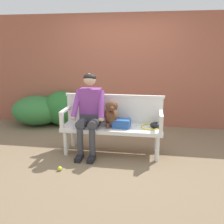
{
  "coord_description": "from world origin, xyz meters",
  "views": [
    {
      "loc": [
        0.59,
        -3.79,
        1.73
      ],
      "look_at": [
        0.0,
        0.0,
        0.72
      ],
      "focal_mm": 38.81,
      "sensor_mm": 36.0,
      "label": 1
    }
  ],
  "objects_px": {
    "person_seated": "(89,110)",
    "tennis_ball": "(60,168)",
    "tennis_racket": "(150,127)",
    "sports_bag": "(122,123)",
    "baseball_glove": "(156,125)",
    "garden_bench": "(112,130)",
    "dog_on_bench": "(111,113)"
  },
  "relations": [
    {
      "from": "garden_bench",
      "to": "dog_on_bench",
      "type": "relative_size",
      "value": 3.49
    },
    {
      "from": "dog_on_bench",
      "to": "baseball_glove",
      "type": "relative_size",
      "value": 2.16
    },
    {
      "from": "person_seated",
      "to": "baseball_glove",
      "type": "height_order",
      "value": "person_seated"
    },
    {
      "from": "garden_bench",
      "to": "tennis_racket",
      "type": "relative_size",
      "value": 2.95
    },
    {
      "from": "sports_bag",
      "to": "tennis_ball",
      "type": "xyz_separation_m",
      "value": [
        -0.82,
        -0.72,
        -0.51
      ]
    },
    {
      "from": "baseball_glove",
      "to": "sports_bag",
      "type": "height_order",
      "value": "sports_bag"
    },
    {
      "from": "person_seated",
      "to": "baseball_glove",
      "type": "distance_m",
      "value": 1.13
    },
    {
      "from": "person_seated",
      "to": "baseball_glove",
      "type": "relative_size",
      "value": 6.1
    },
    {
      "from": "person_seated",
      "to": "tennis_ball",
      "type": "bearing_deg",
      "value": -111.23
    },
    {
      "from": "dog_on_bench",
      "to": "sports_bag",
      "type": "bearing_deg",
      "value": 7.13
    },
    {
      "from": "garden_bench",
      "to": "baseball_glove",
      "type": "bearing_deg",
      "value": 4.96
    },
    {
      "from": "person_seated",
      "to": "tennis_ball",
      "type": "relative_size",
      "value": 20.34
    },
    {
      "from": "tennis_racket",
      "to": "tennis_ball",
      "type": "relative_size",
      "value": 8.51
    },
    {
      "from": "person_seated",
      "to": "dog_on_bench",
      "type": "relative_size",
      "value": 2.82
    },
    {
      "from": "tennis_racket",
      "to": "tennis_ball",
      "type": "bearing_deg",
      "value": -147.79
    },
    {
      "from": "garden_bench",
      "to": "tennis_racket",
      "type": "bearing_deg",
      "value": 5.97
    },
    {
      "from": "tennis_racket",
      "to": "sports_bag",
      "type": "relative_size",
      "value": 2.01
    },
    {
      "from": "person_seated",
      "to": "baseball_glove",
      "type": "bearing_deg",
      "value": 4.09
    },
    {
      "from": "garden_bench",
      "to": "tennis_ball",
      "type": "height_order",
      "value": "garden_bench"
    },
    {
      "from": "garden_bench",
      "to": "sports_bag",
      "type": "height_order",
      "value": "sports_bag"
    },
    {
      "from": "sports_bag",
      "to": "tennis_ball",
      "type": "relative_size",
      "value": 4.24
    },
    {
      "from": "person_seated",
      "to": "tennis_ball",
      "type": "xyz_separation_m",
      "value": [
        -0.28,
        -0.72,
        -0.71
      ]
    },
    {
      "from": "sports_bag",
      "to": "tennis_ball",
      "type": "bearing_deg",
      "value": -138.7
    },
    {
      "from": "dog_on_bench",
      "to": "baseball_glove",
      "type": "height_order",
      "value": "dog_on_bench"
    },
    {
      "from": "dog_on_bench",
      "to": "baseball_glove",
      "type": "distance_m",
      "value": 0.76
    },
    {
      "from": "garden_bench",
      "to": "baseball_glove",
      "type": "distance_m",
      "value": 0.74
    },
    {
      "from": "tennis_racket",
      "to": "person_seated",
      "type": "bearing_deg",
      "value": -175.38
    },
    {
      "from": "tennis_racket",
      "to": "sports_bag",
      "type": "xyz_separation_m",
      "value": [
        -0.46,
        -0.08,
        0.06
      ]
    },
    {
      "from": "dog_on_bench",
      "to": "sports_bag",
      "type": "distance_m",
      "value": 0.24
    },
    {
      "from": "garden_bench",
      "to": "tennis_ball",
      "type": "bearing_deg",
      "value": -131.65
    },
    {
      "from": "garden_bench",
      "to": "baseball_glove",
      "type": "relative_size",
      "value": 7.54
    },
    {
      "from": "baseball_glove",
      "to": "sports_bag",
      "type": "xyz_separation_m",
      "value": [
        -0.56,
        -0.08,
        0.03
      ]
    }
  ]
}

